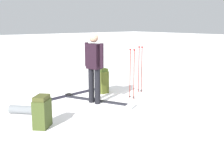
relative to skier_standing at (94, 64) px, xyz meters
The scene contains 10 objects.
ground_plane 1.06m from the skier_standing, 107.42° to the right, with size 80.00×80.00×0.00m, color white.
skier_standing is the anchor object (origin of this frame).
ski_pair_near 0.96m from the skier_standing, 42.41° to the right, with size 1.63×0.85×0.05m.
ski_pair_far 1.37m from the skier_standing, ahead, with size 0.40×1.96×0.05m.
backpack_large_dark 1.17m from the skier_standing, 48.88° to the right, with size 0.31×0.24×0.69m.
backpack_bright 1.93m from the skier_standing, 111.34° to the left, with size 0.43×0.44×0.61m.
ski_poles_planted_near 1.02m from the skier_standing, 109.80° to the right, with size 0.18×0.10×1.30m.
ski_poles_planted_far 1.63m from the skier_standing, 88.92° to the right, with size 0.16×0.10×1.30m.
sleeping_mat_rolled 1.93m from the skier_standing, 78.57° to the left, with size 0.18×0.18×0.55m, color slate.
thermos_bottle 1.29m from the skier_standing, 159.72° to the right, with size 0.07×0.07×0.26m, color #B2BAB7.
Camera 1 is at (-5.10, 4.25, 1.94)m, focal length 43.79 mm.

